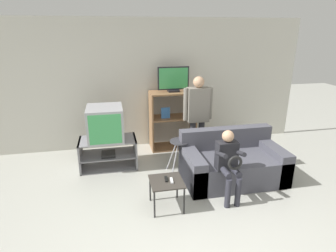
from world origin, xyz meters
The scene contains 12 objects.
wall_back centered at (0.00, 3.33, 1.30)m, with size 6.40×0.06×2.60m.
tv_stand centered at (-0.95, 2.37, 0.26)m, with size 1.00×0.54×0.53m.
television_main centered at (-0.97, 2.39, 0.82)m, with size 0.60×0.67×0.58m.
media_shelf centered at (0.37, 3.02, 0.61)m, with size 0.92×0.48×1.20m.
television_flat centered at (0.38, 3.02, 1.43)m, with size 0.62×0.20×0.49m.
folding_stool centered at (0.25, 1.87, 0.49)m, with size 0.41×0.39×0.61m.
snack_table centered at (-0.17, 0.95, 0.36)m, with size 0.45×0.45×0.41m.
remote_control_black centered at (-0.17, 0.98, 0.42)m, with size 0.04×0.14×0.02m, color black.
remote_control_white centered at (-0.10, 0.93, 0.42)m, with size 0.04×0.14×0.02m, color silver.
couch centered at (1.04, 1.52, 0.28)m, with size 1.60×0.92×0.79m.
person_standing_adult centered at (0.66, 2.24, 0.98)m, with size 0.53×0.20×1.61m.
person_seated_child centered at (0.74, 1.00, 0.61)m, with size 0.33×0.43×1.03m.
Camera 1 is at (-0.83, -2.36, 2.36)m, focal length 30.00 mm.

